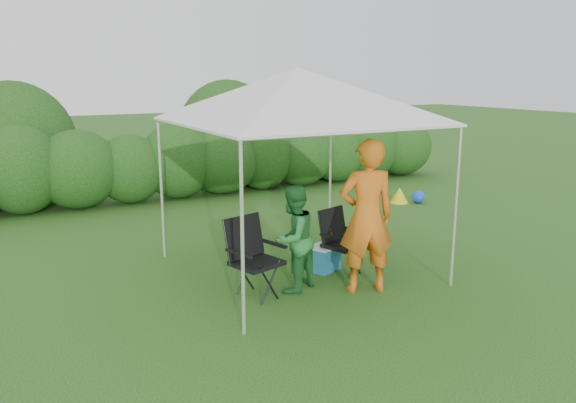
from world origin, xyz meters
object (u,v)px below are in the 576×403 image
canopy (298,96)px  chair_left (252,252)px  man (366,217)px  cooler (325,258)px  woman (293,239)px  chair_right (339,236)px

canopy → chair_left: bearing=-150.9°
canopy → man: bearing=-70.5°
man → cooler: man is taller
man → woman: bearing=-12.1°
chair_right → man: bearing=-115.4°
canopy → chair_left: size_ratio=3.08×
chair_right → cooler: size_ratio=1.69×
chair_left → woman: 0.56m
chair_right → woman: (-0.93, -0.34, 0.19)m
cooler → woman: bearing=-173.0°
canopy → chair_right: 2.04m
man → cooler: (-0.05, 0.90, -0.80)m
chair_left → cooler: (1.30, 0.34, -0.38)m
man → woman: 0.97m
cooler → canopy: bearing=127.4°
chair_right → canopy: bearing=132.5°
chair_left → man: man is taller
chair_right → woman: woman is taller
canopy → cooler: size_ratio=5.83×
canopy → cooler: bearing=-28.9°
chair_right → man: man is taller
chair_right → cooler: bearing=128.9°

